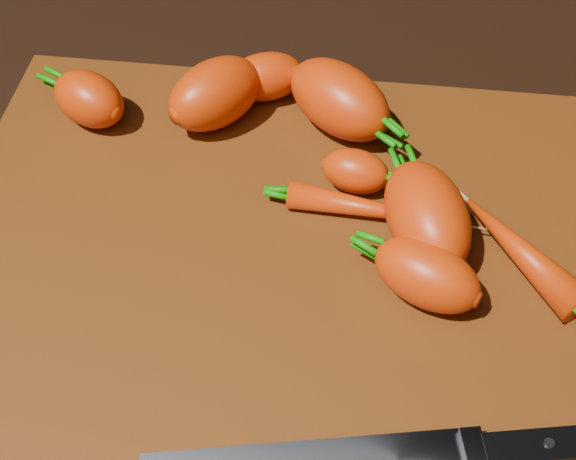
# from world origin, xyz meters

# --- Properties ---
(ground) EXTENTS (2.00, 2.00, 0.01)m
(ground) POSITION_xyz_m (0.00, 0.00, -0.01)
(ground) COLOR black
(cutting_board) EXTENTS (0.50, 0.40, 0.01)m
(cutting_board) POSITION_xyz_m (0.00, 0.00, 0.01)
(cutting_board) COLOR #692E0A
(cutting_board) RESTS_ON ground
(carrot_0) EXTENTS (0.10, 0.10, 0.05)m
(carrot_0) POSITION_xyz_m (-0.07, 0.14, 0.04)
(carrot_0) COLOR #E33100
(carrot_0) RESTS_ON cutting_board
(carrot_1) EXTENTS (0.08, 0.07, 0.04)m
(carrot_1) POSITION_xyz_m (-0.17, 0.12, 0.03)
(carrot_1) COLOR #E33100
(carrot_1) RESTS_ON cutting_board
(carrot_2) EXTENTS (0.11, 0.10, 0.06)m
(carrot_2) POSITION_xyz_m (0.03, 0.14, 0.04)
(carrot_2) COLOR #E33100
(carrot_2) RESTS_ON cutting_board
(carrot_3) EXTENTS (0.08, 0.11, 0.06)m
(carrot_3) POSITION_xyz_m (0.09, 0.03, 0.04)
(carrot_3) COLOR #E33100
(carrot_3) RESTS_ON cutting_board
(carrot_4) EXTENTS (0.07, 0.06, 0.04)m
(carrot_4) POSITION_xyz_m (-0.04, 0.17, 0.03)
(carrot_4) COLOR #E33100
(carrot_4) RESTS_ON cutting_board
(carrot_5) EXTENTS (0.06, 0.04, 0.03)m
(carrot_5) POSITION_xyz_m (0.04, 0.07, 0.03)
(carrot_5) COLOR #E33100
(carrot_5) RESTS_ON cutting_board
(carrot_6) EXTENTS (0.09, 0.07, 0.04)m
(carrot_6) POSITION_xyz_m (0.10, -0.02, 0.03)
(carrot_6) COLOR #E33100
(carrot_6) RESTS_ON cutting_board
(carrot_7) EXTENTS (0.12, 0.04, 0.02)m
(carrot_7) POSITION_xyz_m (0.06, 0.04, 0.02)
(carrot_7) COLOR #E33100
(carrot_7) RESTS_ON cutting_board
(carrot_8) EXTENTS (0.09, 0.10, 0.03)m
(carrot_8) POSITION_xyz_m (0.16, 0.01, 0.03)
(carrot_8) COLOR #E33100
(carrot_8) RESTS_ON cutting_board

